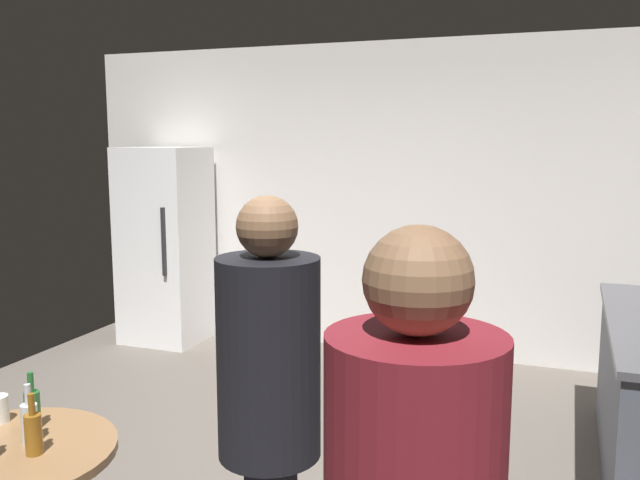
% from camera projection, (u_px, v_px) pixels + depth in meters
% --- Properties ---
extents(wall_back, '(5.32, 0.06, 2.70)m').
position_uv_depth(wall_back, '(362.00, 199.00, 5.98)').
color(wall_back, silver).
rests_on(wall_back, ground_plane).
extents(refrigerator, '(0.70, 0.68, 1.80)m').
position_uv_depth(refrigerator, '(165.00, 245.00, 6.26)').
color(refrigerator, white).
rests_on(refrigerator, ground_plane).
extents(foreground_table, '(0.80, 0.80, 0.73)m').
position_uv_depth(foreground_table, '(8.00, 476.00, 2.51)').
color(foreground_table, olive).
rests_on(foreground_table, ground_plane).
extents(beer_bottle_amber, '(0.06, 0.06, 0.23)m').
position_uv_depth(beer_bottle_amber, '(33.00, 432.00, 2.45)').
color(beer_bottle_amber, '#8C5919').
rests_on(beer_bottle_amber, foreground_table).
extents(beer_bottle_green, '(0.06, 0.06, 0.23)m').
position_uv_depth(beer_bottle_green, '(32.00, 408.00, 2.67)').
color(beer_bottle_green, '#26662D').
rests_on(beer_bottle_green, foreground_table).
extents(beer_bottle_clear, '(0.06, 0.06, 0.23)m').
position_uv_depth(beer_bottle_clear, '(30.00, 421.00, 2.54)').
color(beer_bottle_clear, silver).
rests_on(beer_bottle_clear, foreground_table).
extents(person_in_black_shirt, '(0.45, 0.45, 1.70)m').
position_uv_depth(person_in_black_shirt, '(269.00, 408.00, 2.22)').
color(person_in_black_shirt, '#2D2D38').
rests_on(person_in_black_shirt, ground_plane).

